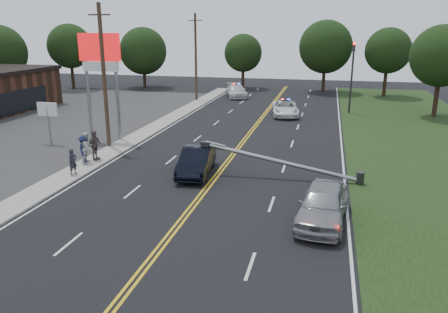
% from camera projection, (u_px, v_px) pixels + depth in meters
% --- Properties ---
extents(ground, '(120.00, 120.00, 0.00)m').
position_uv_depth(ground, '(173.00, 232.00, 18.56)').
color(ground, black).
rests_on(ground, ground).
extents(sidewalk, '(1.80, 70.00, 0.12)m').
position_uv_depth(sidewalk, '(106.00, 154.00, 29.74)').
color(sidewalk, gray).
rests_on(sidewalk, ground).
extents(centerline_yellow, '(0.36, 80.00, 0.00)m').
position_uv_depth(centerline_yellow, '(226.00, 164.00, 27.90)').
color(centerline_yellow, gold).
rests_on(centerline_yellow, ground).
extents(pylon_sign, '(3.20, 0.35, 8.00)m').
position_uv_depth(pylon_sign, '(100.00, 61.00, 32.27)').
color(pylon_sign, gray).
rests_on(pylon_sign, ground).
extents(small_sign, '(1.60, 0.14, 3.10)m').
position_uv_depth(small_sign, '(48.00, 113.00, 32.20)').
color(small_sign, gray).
rests_on(small_sign, ground).
extents(traffic_signal, '(0.28, 0.41, 7.05)m').
position_uv_depth(traffic_signal, '(352.00, 71.00, 43.55)').
color(traffic_signal, '#2D2D30').
rests_on(traffic_signal, ground).
extents(fallen_streetlight, '(9.36, 0.44, 1.91)m').
position_uv_depth(fallen_streetlight, '(290.00, 164.00, 24.85)').
color(fallen_streetlight, '#2D2D30').
rests_on(fallen_streetlight, ground).
extents(utility_pole_mid, '(1.60, 0.28, 10.00)m').
position_uv_depth(utility_pole_mid, '(104.00, 77.00, 30.37)').
color(utility_pole_mid, '#382619').
rests_on(utility_pole_mid, ground).
extents(utility_pole_far, '(1.60, 0.28, 10.00)m').
position_uv_depth(utility_pole_far, '(196.00, 57.00, 50.91)').
color(utility_pole_far, '#382619').
rests_on(utility_pole_far, ground).
extents(tree_4, '(6.09, 6.09, 9.00)m').
position_uv_depth(tree_4, '(70.00, 46.00, 60.68)').
color(tree_4, black).
rests_on(tree_4, ground).
extents(tree_5, '(6.72, 6.72, 8.57)m').
position_uv_depth(tree_5, '(143.00, 51.00, 62.75)').
color(tree_5, black).
rests_on(tree_5, ground).
extents(tree_6, '(5.34, 5.34, 7.65)m').
position_uv_depth(tree_6, '(243.00, 53.00, 61.91)').
color(tree_6, black).
rests_on(tree_6, ground).
extents(tree_7, '(7.00, 7.00, 9.47)m').
position_uv_depth(tree_7, '(326.00, 47.00, 57.91)').
color(tree_7, black).
rests_on(tree_7, ground).
extents(tree_8, '(5.64, 5.64, 8.50)m').
position_uv_depth(tree_8, '(388.00, 51.00, 54.09)').
color(tree_8, black).
rests_on(tree_8, ground).
extents(tree_9, '(5.82, 5.82, 8.74)m').
position_uv_depth(tree_9, '(442.00, 56.00, 41.13)').
color(tree_9, black).
rests_on(tree_9, ground).
extents(crashed_sedan, '(2.16, 4.92, 1.57)m').
position_uv_depth(crashed_sedan, '(196.00, 161.00, 25.76)').
color(crashed_sedan, black).
rests_on(crashed_sedan, ground).
extents(waiting_sedan, '(2.51, 5.17, 1.70)m').
position_uv_depth(waiting_sedan, '(323.00, 204.00, 19.25)').
color(waiting_sedan, gray).
rests_on(waiting_sedan, ground).
extents(emergency_a, '(3.24, 5.59, 1.46)m').
position_uv_depth(emergency_a, '(285.00, 108.00, 43.08)').
color(emergency_a, white).
rests_on(emergency_a, ground).
extents(emergency_b, '(3.86, 5.88, 1.58)m').
position_uv_depth(emergency_b, '(236.00, 91.00, 54.80)').
color(emergency_b, silver).
rests_on(emergency_b, ground).
extents(bystander_a, '(0.53, 0.65, 1.53)m').
position_uv_depth(bystander_a, '(73.00, 162.00, 25.31)').
color(bystander_a, '#25252D').
rests_on(bystander_a, sidewalk).
extents(bystander_b, '(0.91, 1.07, 1.95)m').
position_uv_depth(bystander_b, '(87.00, 147.00, 27.55)').
color(bystander_b, silver).
rests_on(bystander_b, sidewalk).
extents(bystander_c, '(0.98, 1.28, 1.76)m').
position_uv_depth(bystander_c, '(84.00, 149.00, 27.51)').
color(bystander_c, '#171B3B').
rests_on(bystander_c, sidewalk).
extents(bystander_d, '(0.61, 1.19, 1.95)m').
position_uv_depth(bystander_d, '(95.00, 145.00, 28.07)').
color(bystander_d, '#604F4D').
rests_on(bystander_d, sidewalk).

